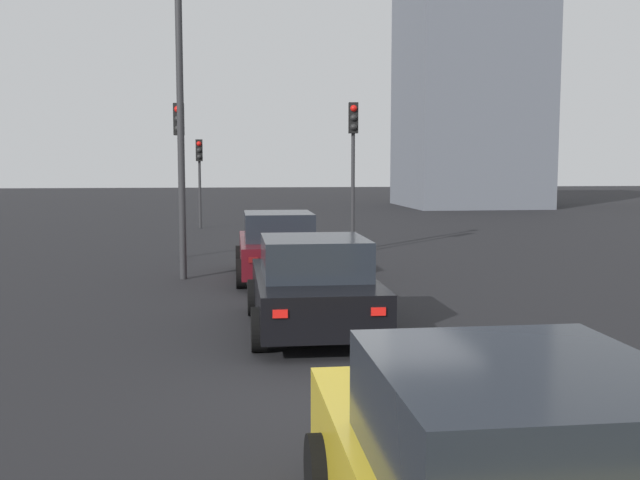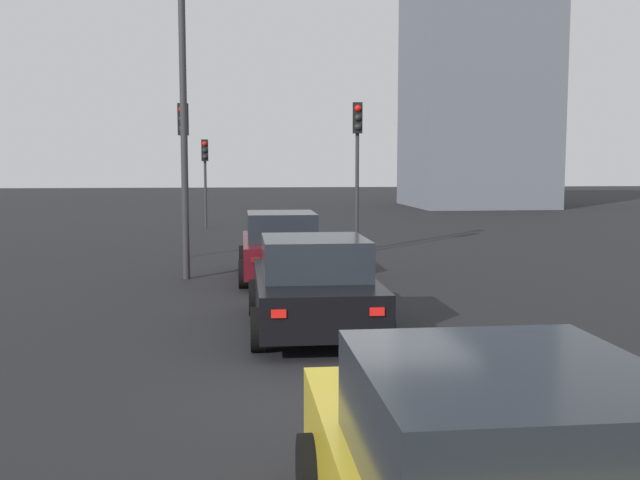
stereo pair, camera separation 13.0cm
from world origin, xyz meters
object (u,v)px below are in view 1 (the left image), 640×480
at_px(street_lamp_kerbside, 179,59).
at_px(traffic_light_near_left, 199,164).
at_px(car_maroon_lead, 278,247).
at_px(traffic_light_near_right, 353,146).
at_px(car_black_second, 313,286).
at_px(traffic_light_far_left, 179,148).

bearing_deg(street_lamp_kerbside, traffic_light_near_left, 0.46).
xyz_separation_m(car_maroon_lead, traffic_light_near_right, (4.52, -2.55, 2.46)).
bearing_deg(car_black_second, car_maroon_lead, 2.42).
xyz_separation_m(car_maroon_lead, car_black_second, (-5.50, -0.19, -0.02)).
bearing_deg(car_black_second, traffic_light_near_left, 7.75).
distance_m(car_maroon_lead, traffic_light_near_left, 14.41).
height_order(car_maroon_lead, traffic_light_far_left, traffic_light_far_left).
bearing_deg(traffic_light_far_left, traffic_light_near_right, 100.19).
relative_size(traffic_light_near_left, traffic_light_near_right, 0.83).
bearing_deg(traffic_light_near_left, car_black_second, 6.64).
height_order(car_black_second, street_lamp_kerbside, street_lamp_kerbside).
relative_size(car_black_second, street_lamp_kerbside, 0.48).
xyz_separation_m(traffic_light_near_right, traffic_light_far_left, (-0.28, 5.06, -0.06)).
height_order(car_black_second, traffic_light_near_right, traffic_light_near_right).
distance_m(traffic_light_near_right, traffic_light_far_left, 5.06).
bearing_deg(car_maroon_lead, street_lamp_kerbside, 85.41).
relative_size(car_maroon_lead, street_lamp_kerbside, 0.49).
xyz_separation_m(car_black_second, traffic_light_near_left, (19.59, 2.51, 1.95)).
xyz_separation_m(car_black_second, traffic_light_far_left, (9.74, 2.69, 2.42)).
relative_size(car_black_second, traffic_light_near_left, 1.12).
relative_size(traffic_light_near_right, traffic_light_far_left, 1.02).
height_order(car_maroon_lead, street_lamp_kerbside, street_lamp_kerbside).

